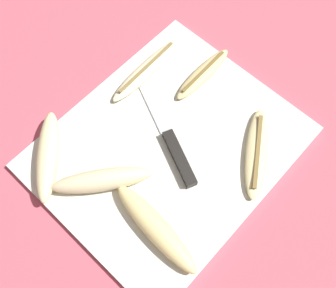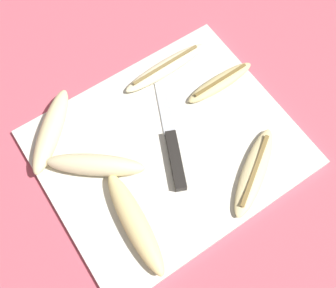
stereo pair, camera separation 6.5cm
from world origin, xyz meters
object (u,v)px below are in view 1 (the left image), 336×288
(knife, at_px, (174,148))
(banana_soft_right, at_px, (48,156))
(banana_golden_short, at_px, (156,228))
(banana_spotted_left, at_px, (203,74))
(banana_ripe_center, at_px, (257,153))
(banana_pale_long, at_px, (147,70))
(banana_cream_curved, at_px, (102,180))

(knife, relative_size, banana_soft_right, 1.55)
(banana_golden_short, bearing_deg, knife, 30.74)
(banana_spotted_left, height_order, banana_golden_short, banana_golden_short)
(banana_ripe_center, height_order, banana_spotted_left, same)
(banana_ripe_center, relative_size, banana_spotted_left, 1.12)
(knife, relative_size, banana_ripe_center, 1.36)
(banana_ripe_center, distance_m, banana_golden_short, 0.23)
(banana_pale_long, bearing_deg, knife, -119.29)
(banana_soft_right, height_order, banana_spotted_left, banana_soft_right)
(banana_cream_curved, distance_m, banana_pale_long, 0.24)
(banana_soft_right, relative_size, banana_spotted_left, 0.98)
(banana_soft_right, distance_m, banana_golden_short, 0.23)
(banana_ripe_center, relative_size, banana_cream_curved, 1.06)
(knife, bearing_deg, banana_pale_long, 84.60)
(banana_golden_short, relative_size, banana_pale_long, 1.02)
(banana_spotted_left, height_order, banana_pale_long, banana_pale_long)
(banana_spotted_left, bearing_deg, banana_cream_curved, -176.29)
(banana_cream_curved, xyz_separation_m, banana_golden_short, (0.00, -0.12, -0.00))
(knife, height_order, banana_soft_right, banana_soft_right)
(knife, bearing_deg, banana_spotted_left, 46.86)
(banana_soft_right, xyz_separation_m, banana_golden_short, (0.04, -0.23, -0.00))
(banana_soft_right, distance_m, banana_pale_long, 0.25)
(banana_ripe_center, xyz_separation_m, banana_cream_curved, (-0.23, 0.16, 0.01))
(banana_soft_right, distance_m, banana_spotted_left, 0.33)
(banana_ripe_center, xyz_separation_m, banana_golden_short, (-0.22, 0.04, 0.01))
(banana_soft_right, bearing_deg, banana_pale_long, 0.31)
(banana_spotted_left, distance_m, banana_golden_short, 0.32)
(banana_cream_curved, bearing_deg, knife, -19.58)
(banana_ripe_center, xyz_separation_m, banana_spotted_left, (0.06, 0.18, -0.00))
(banana_cream_curved, bearing_deg, banana_pale_long, 25.85)
(knife, relative_size, banana_golden_short, 1.20)
(banana_pale_long, bearing_deg, banana_ripe_center, -88.27)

